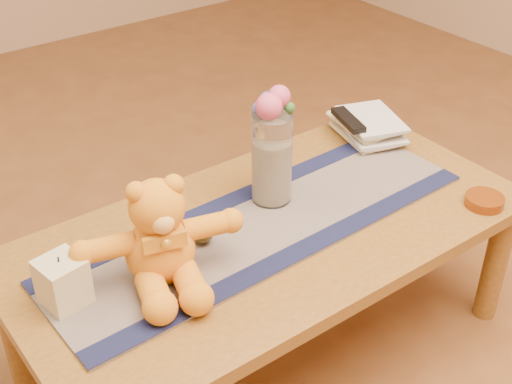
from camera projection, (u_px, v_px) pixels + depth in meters
floor at (269, 347)px, 2.11m from camera, size 5.50×5.50×0.00m
coffee_table_top at (271, 233)px, 1.87m from camera, size 1.40×0.70×0.04m
table_leg_fr at (495, 263)px, 2.12m from camera, size 0.07×0.07×0.41m
table_leg_bl at (15, 334)px, 1.87m from camera, size 0.07×0.07×0.41m
table_leg_br at (362, 181)px, 2.51m from camera, size 0.07×0.07×0.41m
persian_runner at (263, 226)px, 1.86m from camera, size 1.21×0.38×0.01m
runner_border_near at (299, 251)px, 1.76m from camera, size 1.20×0.09×0.00m
runner_border_far at (231, 200)px, 1.95m from camera, size 1.20×0.09×0.00m
teddy_bear at (159, 231)px, 1.62m from camera, size 0.45×0.41×0.26m
pillar_candle at (63, 282)px, 1.58m from camera, size 0.11×0.11×0.12m
candle_wick at (58, 259)px, 1.54m from camera, size 0.00×0.00×0.01m
glass_vase at (272, 158)px, 1.89m from camera, size 0.11×0.11×0.26m
potpourri_fill at (272, 171)px, 1.91m from camera, size 0.09×0.09×0.18m
rose_left at (269, 107)px, 1.78m from camera, size 0.07×0.07×0.07m
rose_right at (279, 96)px, 1.81m from camera, size 0.06×0.06×0.06m
blue_flower_back at (267, 100)px, 1.83m from camera, size 0.04×0.04×0.04m
blue_flower_side at (259, 109)px, 1.81m from camera, size 0.04×0.04×0.04m
leaf_sprig at (290, 108)px, 1.82m from camera, size 0.03×0.03×0.03m
bronze_ball at (201, 232)px, 1.78m from camera, size 0.06×0.06×0.06m
book_bottom at (345, 139)px, 2.24m from camera, size 0.21×0.26×0.02m
book_lower at (348, 134)px, 2.23m from camera, size 0.23×0.27×0.02m
book_upper at (344, 129)px, 2.22m from camera, size 0.20×0.25×0.02m
book_top at (348, 124)px, 2.21m from camera, size 0.23×0.27×0.02m
tv_remote at (348, 120)px, 2.19m from camera, size 0.09×0.17×0.02m
amber_dish at (484, 201)px, 1.94m from camera, size 0.13×0.13×0.03m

